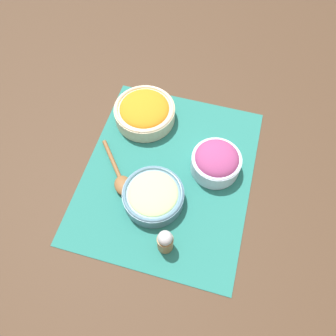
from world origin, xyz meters
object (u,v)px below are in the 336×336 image
object	(u,v)px
carrot_bowl	(145,111)
wooden_spoon	(121,180)
cucumber_bowl	(153,195)
onion_bowl	(216,161)
pepper_shaker	(165,241)

from	to	relation	value
carrot_bowl	wooden_spoon	xyz separation A→B (m)	(-0.23, -0.00, -0.02)
cucumber_bowl	carrot_bowl	xyz separation A→B (m)	(0.25, 0.10, 0.00)
cucumber_bowl	onion_bowl	world-z (taller)	onion_bowl
cucumber_bowl	pepper_shaker	distance (m)	0.13
onion_bowl	pepper_shaker	world-z (taller)	pepper_shaker
cucumber_bowl	wooden_spoon	xyz separation A→B (m)	(0.03, 0.10, -0.02)
onion_bowl	pepper_shaker	xyz separation A→B (m)	(-0.25, 0.07, 0.00)
cucumber_bowl	wooden_spoon	bearing A→B (deg)	74.97
wooden_spoon	pepper_shaker	xyz separation A→B (m)	(-0.14, -0.16, 0.03)
carrot_bowl	onion_bowl	world-z (taller)	onion_bowl
cucumber_bowl	carrot_bowl	bearing A→B (deg)	22.11
carrot_bowl	pepper_shaker	size ratio (longest dim) A/B	2.09
cucumber_bowl	carrot_bowl	distance (m)	0.27
onion_bowl	wooden_spoon	distance (m)	0.26
onion_bowl	pepper_shaker	distance (m)	0.26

